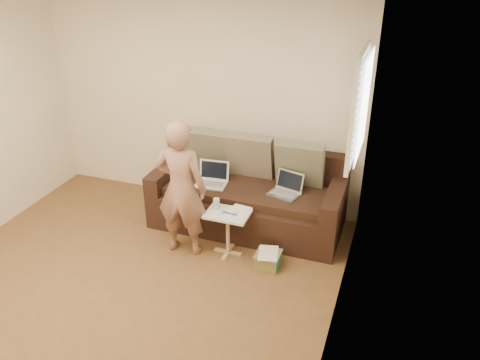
{
  "coord_description": "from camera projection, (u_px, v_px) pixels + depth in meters",
  "views": [
    {
      "loc": [
        2.34,
        -3.0,
        3.15
      ],
      "look_at": [
        0.8,
        1.4,
        0.78
      ],
      "focal_mm": 36.83,
      "sensor_mm": 36.0,
      "label": 1
    }
  ],
  "objects": [
    {
      "name": "person",
      "position": [
        181.0,
        189.0,
        5.1
      ],
      "size": [
        0.58,
        0.42,
        1.52
      ],
      "primitive_type": "imported",
      "rotation": [
        0.0,
        0.0,
        3.22
      ],
      "color": "#88574A",
      "rests_on": "ground"
    },
    {
      "name": "pillow_left",
      "position": [
        207.0,
        149.0,
        5.94
      ],
      "size": [
        0.55,
        0.29,
        0.57
      ],
      "primitive_type": null,
      "rotation": [
        0.28,
        0.0,
        0.0
      ],
      "color": "#5B5F46",
      "rests_on": "sofa"
    },
    {
      "name": "sofa",
      "position": [
        248.0,
        193.0,
        5.72
      ],
      "size": [
        2.2,
        0.95,
        0.85
      ],
      "primitive_type": null,
      "color": "black",
      "rests_on": "ground"
    },
    {
      "name": "striped_box",
      "position": [
        268.0,
        259.0,
        5.14
      ],
      "size": [
        0.26,
        0.26,
        0.16
      ],
      "primitive_type": null,
      "color": "orange",
      "rests_on": "ground"
    },
    {
      "name": "side_table",
      "position": [
        228.0,
        233.0,
        5.27
      ],
      "size": [
        0.46,
        0.32,
        0.5
      ],
      "primitive_type": null,
      "color": "silver",
      "rests_on": "ground"
    },
    {
      "name": "pillow_right",
      "position": [
        300.0,
        164.0,
        5.56
      ],
      "size": [
        0.55,
        0.28,
        0.57
      ],
      "primitive_type": null,
      "rotation": [
        0.26,
        0.0,
        0.0
      ],
      "color": "#5B5F46",
      "rests_on": "sofa"
    },
    {
      "name": "scissors",
      "position": [
        230.0,
        213.0,
        5.14
      ],
      "size": [
        0.2,
        0.14,
        0.02
      ],
      "primitive_type": null,
      "rotation": [
        0.0,
        0.0,
        0.22
      ],
      "color": "silver",
      "rests_on": "side_table"
    },
    {
      "name": "floor",
      "position": [
        111.0,
        304.0,
        4.64
      ],
      "size": [
        4.5,
        4.5,
        0.0
      ],
      "primitive_type": "plane",
      "color": "brown",
      "rests_on": "ground"
    },
    {
      "name": "pillow_mid",
      "position": [
        250.0,
        156.0,
        5.77
      ],
      "size": [
        0.55,
        0.27,
        0.57
      ],
      "primitive_type": null,
      "rotation": [
        0.24,
        0.0,
        0.0
      ],
      "color": "#6B5E4D",
      "rests_on": "sofa"
    },
    {
      "name": "window_blinds",
      "position": [
        360.0,
        106.0,
        4.56
      ],
      "size": [
        0.12,
        0.88,
        1.08
      ],
      "primitive_type": null,
      "color": "white",
      "rests_on": "wall_right"
    },
    {
      "name": "wall_back",
      "position": [
        201.0,
        102.0,
        5.95
      ],
      "size": [
        4.0,
        0.0,
        4.0
      ],
      "primitive_type": "plane",
      "rotation": [
        1.57,
        0.0,
        0.0
      ],
      "color": "beige",
      "rests_on": "ground"
    },
    {
      "name": "ceiling",
      "position": [
        67.0,
        18.0,
        3.46
      ],
      "size": [
        4.5,
        4.5,
        0.0
      ],
      "primitive_type": "plane",
      "rotation": [
        3.14,
        0.0,
        0.0
      ],
      "color": "white",
      "rests_on": "wall_back"
    },
    {
      "name": "wall_right",
      "position": [
        335.0,
        225.0,
        3.46
      ],
      "size": [
        0.0,
        4.5,
        4.5
      ],
      "primitive_type": "plane",
      "rotation": [
        1.57,
        0.0,
        -1.57
      ],
      "color": "beige",
      "rests_on": "ground"
    },
    {
      "name": "laptop_white",
      "position": [
        211.0,
        185.0,
        5.69
      ],
      "size": [
        0.37,
        0.29,
        0.25
      ],
      "primitive_type": null,
      "rotation": [
        0.0,
        0.0,
        0.09
      ],
      "color": "white",
      "rests_on": "sofa"
    },
    {
      "name": "paper_on_table",
      "position": [
        238.0,
        212.0,
        5.17
      ],
      "size": [
        0.25,
        0.33,
        0.0
      ],
      "primitive_type": null,
      "rotation": [
        0.0,
        0.0,
        -0.14
      ],
      "color": "white",
      "rests_on": "side_table"
    },
    {
      "name": "laptop_silver",
      "position": [
        284.0,
        195.0,
        5.48
      ],
      "size": [
        0.38,
        0.32,
        0.22
      ],
      "primitive_type": null,
      "rotation": [
        0.0,
        0.0,
        -0.28
      ],
      "color": "#B7BABC",
      "rests_on": "sofa"
    },
    {
      "name": "drinking_glass",
      "position": [
        216.0,
        204.0,
        5.21
      ],
      "size": [
        0.07,
        0.07,
        0.12
      ],
      "primitive_type": null,
      "color": "silver",
      "rests_on": "side_table"
    }
  ]
}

